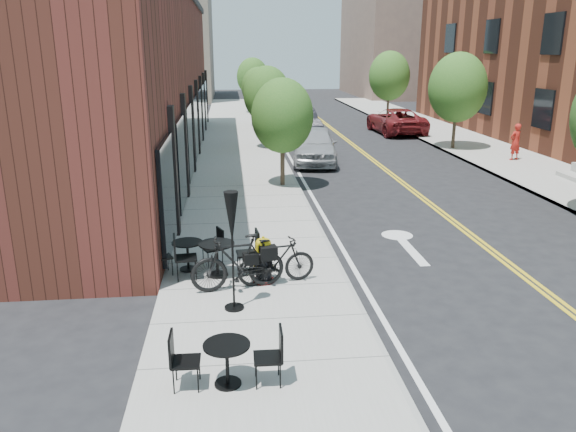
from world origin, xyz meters
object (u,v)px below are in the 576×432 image
patio_umbrella (232,226)px  parked_car_far (396,121)px  parked_car_b (300,122)px  bicycle_left (238,262)px  bistro_set_a (227,358)px  parked_car_a (315,145)px  bistro_set_b (188,252)px  parked_car_c (291,115)px  fire_hydrant (264,260)px  bistro_set_c (217,254)px  pedestrian (515,142)px  bicycle_right (276,261)px

patio_umbrella → parked_car_far: bearing=66.7°
parked_car_b → bicycle_left: bearing=-105.8°
bistro_set_a → parked_car_a: 17.46m
bistro_set_b → parked_car_c: size_ratio=0.30×
parked_car_a → parked_car_c: 11.92m
bistro_set_a → parked_car_far: (10.00, 25.47, 0.19)m
fire_hydrant → parked_car_a: 13.64m
bistro_set_c → parked_car_c: size_ratio=0.34×
parked_car_far → bicycle_left: bearing=64.0°
parked_car_b → pedestrian: size_ratio=3.00×
bistro_set_c → parked_car_a: (4.07, 12.83, 0.18)m
bistro_set_a → pedestrian: size_ratio=1.00×
bistro_set_a → parked_car_c: size_ratio=0.30×
bicycle_right → parked_car_b: 21.67m
fire_hydrant → bistro_set_c: size_ratio=0.56×
parked_car_a → parked_car_far: 10.44m
bicycle_left → bistro_set_c: 0.89m
bicycle_right → bistro_set_a: bicycle_right is taller
bistro_set_b → parked_car_a: bearing=47.2°
patio_umbrella → parked_car_far: patio_umbrella is taller
bistro_set_a → parked_car_b: 25.43m
fire_hydrant → parked_car_a: bearing=82.0°
bicycle_right → parked_car_a: 13.68m
fire_hydrant → bistro_set_c: fire_hydrant is taller
bistro_set_c → parked_car_far: bearing=58.1°
bistro_set_c → parked_car_b: bearing=71.8°
bicycle_left → bicycle_right: bicycle_left is taller
patio_umbrella → bicycle_left: bearing=83.8°
bicycle_right → bicycle_left: bearing=92.9°
parked_car_b → bistro_set_c: bearing=-107.3°
parked_car_b → parked_car_a: bearing=-97.8°
bicycle_left → parked_car_far: (9.78, 22.04, 0.04)m
bistro_set_c → parked_car_b: (4.42, 20.88, 0.19)m
parked_car_far → bistro_set_b: bearing=60.4°
bicycle_right → patio_umbrella: patio_umbrella is taller
parked_car_a → pedestrian: pedestrian is taller
parked_car_b → parked_car_far: bearing=-1.5°
bicycle_left → bicycle_right: 0.84m
fire_hydrant → parked_car_b: (3.43, 21.33, 0.19)m
parked_car_a → pedestrian: size_ratio=2.90×
fire_hydrant → pedestrian: (11.92, 12.45, 0.32)m
patio_umbrella → parked_car_a: patio_umbrella is taller
bicycle_right → bistro_set_c: (-1.24, 0.56, -0.01)m
bistro_set_a → parked_car_c: bearing=82.6°
fire_hydrant → bistro_set_b: size_ratio=0.63×
bistro_set_a → parked_car_far: bearing=69.3°
parked_car_a → parked_car_b: bearing=95.2°
bistro_set_a → fire_hydrant: bearing=79.2°
pedestrian → patio_umbrella: bearing=27.7°
bicycle_right → bistro_set_a: bearing=152.5°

